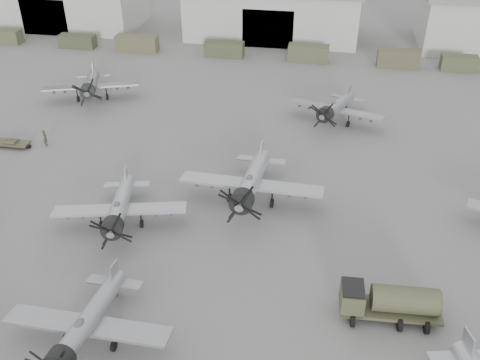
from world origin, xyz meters
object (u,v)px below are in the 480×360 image
at_px(aircraft_far_1, 335,108).
at_px(ground_crew, 45,138).
at_px(aircraft_mid_1, 119,209).
at_px(aircraft_mid_2, 251,183).
at_px(fuel_tanker, 390,300).
at_px(aircraft_near_1, 85,326).
at_px(aircraft_far_0, 90,85).

bearing_deg(aircraft_far_1, ground_crew, -142.83).
distance_m(aircraft_mid_1, aircraft_far_1, 29.15).
height_order(aircraft_mid_2, fuel_tanker, aircraft_mid_2).
relative_size(aircraft_near_1, aircraft_mid_1, 0.97).
bearing_deg(aircraft_far_0, aircraft_far_1, -21.90).
distance_m(aircraft_far_1, ground_crew, 32.62).
bearing_deg(aircraft_mid_1, aircraft_near_1, -92.19).
xyz_separation_m(aircraft_mid_1, fuel_tanker, (21.94, -6.35, -0.53)).
height_order(aircraft_near_1, aircraft_far_0, aircraft_far_0).
distance_m(aircraft_far_0, aircraft_far_1, 30.59).
height_order(aircraft_mid_2, ground_crew, aircraft_mid_2).
distance_m(aircraft_near_1, fuel_tanker, 20.43).
height_order(aircraft_mid_1, aircraft_far_0, aircraft_far_0).
distance_m(aircraft_mid_1, aircraft_mid_2, 11.68).
distance_m(aircraft_far_1, fuel_tanker, 30.11).
height_order(aircraft_mid_1, ground_crew, aircraft_mid_1).
relative_size(aircraft_near_1, fuel_tanker, 1.58).
bearing_deg(ground_crew, aircraft_mid_1, -157.04).
bearing_deg(aircraft_far_1, aircraft_far_0, -164.65).
relative_size(aircraft_mid_2, aircraft_far_0, 1.09).
bearing_deg(aircraft_far_1, aircraft_mid_2, -93.50).
bearing_deg(fuel_tanker, aircraft_mid_1, 160.92).
distance_m(fuel_tanker, ground_crew, 40.07).
xyz_separation_m(aircraft_mid_1, ground_crew, (-13.38, 12.58, -1.11)).
height_order(aircraft_mid_1, aircraft_mid_2, aircraft_mid_2).
height_order(aircraft_far_0, fuel_tanker, aircraft_far_0).
bearing_deg(fuel_tanker, aircraft_far_0, 135.59).
height_order(aircraft_near_1, fuel_tanker, aircraft_near_1).
height_order(aircraft_near_1, aircraft_mid_2, aircraft_mid_2).
xyz_separation_m(aircraft_near_1, fuel_tanker, (19.46, 6.19, -0.50)).
height_order(aircraft_mid_2, aircraft_far_1, aircraft_mid_2).
distance_m(aircraft_near_1, aircraft_mid_2, 19.58).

